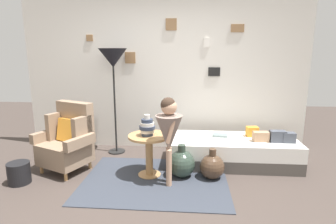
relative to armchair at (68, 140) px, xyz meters
name	(u,v)px	position (x,y,z in m)	size (l,w,h in m)	color
ground_plane	(148,203)	(1.27, -0.83, -0.44)	(12.00, 12.00, 0.00)	#423833
gallery_wall	(164,74)	(1.28, 1.12, 0.86)	(4.80, 0.12, 2.60)	silver
rug	(155,180)	(1.29, -0.27, -0.43)	(1.89, 1.46, 0.01)	#333842
armchair	(68,140)	(0.00, 0.00, 0.00)	(0.89, 0.80, 0.97)	tan
daybed	(232,151)	(2.38, 0.39, -0.24)	(1.90, 0.81, 0.40)	#4C4742
pillow_head	(289,137)	(3.15, 0.27, 0.03)	(0.18, 0.12, 0.15)	#474C56
pillow_mid	(278,136)	(3.00, 0.28, 0.04)	(0.22, 0.12, 0.17)	#474C56
pillow_back	(261,137)	(2.76, 0.29, 0.03)	(0.22, 0.12, 0.14)	tan
pillow_extra	(252,132)	(2.69, 0.53, 0.04)	(0.17, 0.12, 0.15)	orange
side_table	(149,147)	(1.19, -0.12, -0.03)	(0.56, 0.56, 0.58)	tan
vase_striped	(147,127)	(1.17, -0.14, 0.26)	(0.21, 0.21, 0.29)	#2D384C
floor_lamp	(113,61)	(0.49, 0.74, 1.08)	(0.45, 0.45, 1.73)	black
person_child	(169,130)	(1.47, -0.36, 0.29)	(0.34, 0.34, 1.14)	tan
book_on_daybed	(220,135)	(2.20, 0.49, -0.02)	(0.22, 0.16, 0.03)	slate
demijohn_near	(182,164)	(1.63, -0.12, -0.25)	(0.37, 0.37, 0.45)	#2D3D33
demijohn_far	(212,166)	(2.04, -0.14, -0.27)	(0.33, 0.33, 0.42)	#473323
magazine_basket	(19,173)	(-0.46, -0.49, -0.30)	(0.28, 0.28, 0.28)	black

